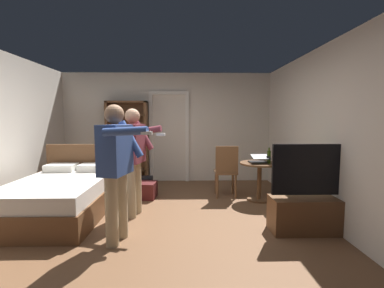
{
  "coord_description": "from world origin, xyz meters",
  "views": [
    {
      "loc": [
        0.44,
        -3.71,
        1.5
      ],
      "look_at": [
        0.53,
        0.27,
        1.12
      ],
      "focal_mm": 25.21,
      "sensor_mm": 36.0,
      "label": 1
    }
  ],
  "objects_px": {
    "bed": "(63,195)",
    "suitcase_small": "(139,184)",
    "bookshelf": "(128,139)",
    "laptop": "(259,160)",
    "bottle_on_table": "(269,157)",
    "person_blue_shirt": "(116,163)",
    "side_table": "(259,175)",
    "suitcase_dark": "(141,190)",
    "wooden_chair": "(226,169)",
    "tv_flatscreen": "(314,207)",
    "person_striped_shirt": "(134,155)"
  },
  "relations": [
    {
      "from": "bookshelf",
      "to": "wooden_chair",
      "type": "xyz_separation_m",
      "value": [
        2.11,
        -1.2,
        -0.48
      ]
    },
    {
      "from": "bed",
      "to": "person_striped_shirt",
      "type": "distance_m",
      "value": 1.3
    },
    {
      "from": "tv_flatscreen",
      "to": "wooden_chair",
      "type": "distance_m",
      "value": 1.87
    },
    {
      "from": "bed",
      "to": "bottle_on_table",
      "type": "relative_size",
      "value": 7.09
    },
    {
      "from": "suitcase_dark",
      "to": "suitcase_small",
      "type": "height_order",
      "value": "suitcase_small"
    },
    {
      "from": "bottle_on_table",
      "to": "suitcase_dark",
      "type": "height_order",
      "value": "bottle_on_table"
    },
    {
      "from": "person_blue_shirt",
      "to": "suitcase_small",
      "type": "bearing_deg",
      "value": 93.31
    },
    {
      "from": "bed",
      "to": "suitcase_small",
      "type": "relative_size",
      "value": 3.83
    },
    {
      "from": "bookshelf",
      "to": "wooden_chair",
      "type": "height_order",
      "value": "bookshelf"
    },
    {
      "from": "side_table",
      "to": "bed",
      "type": "bearing_deg",
      "value": -168.69
    },
    {
      "from": "bottle_on_table",
      "to": "suitcase_small",
      "type": "distance_m",
      "value": 2.63
    },
    {
      "from": "tv_flatscreen",
      "to": "person_blue_shirt",
      "type": "bearing_deg",
      "value": -174.82
    },
    {
      "from": "tv_flatscreen",
      "to": "person_striped_shirt",
      "type": "height_order",
      "value": "person_striped_shirt"
    },
    {
      "from": "suitcase_dark",
      "to": "person_striped_shirt",
      "type": "bearing_deg",
      "value": -79.62
    },
    {
      "from": "wooden_chair",
      "to": "tv_flatscreen",
      "type": "bearing_deg",
      "value": -60.17
    },
    {
      "from": "bookshelf",
      "to": "side_table",
      "type": "bearing_deg",
      "value": -27.92
    },
    {
      "from": "person_blue_shirt",
      "to": "bottle_on_table",
      "type": "bearing_deg",
      "value": 33.61
    },
    {
      "from": "tv_flatscreen",
      "to": "laptop",
      "type": "distance_m",
      "value": 1.46
    },
    {
      "from": "bed",
      "to": "bookshelf",
      "type": "distance_m",
      "value": 2.27
    },
    {
      "from": "tv_flatscreen",
      "to": "suitcase_dark",
      "type": "relative_size",
      "value": 2.03
    },
    {
      "from": "bottle_on_table",
      "to": "suitcase_small",
      "type": "bearing_deg",
      "value": 163.84
    },
    {
      "from": "person_striped_shirt",
      "to": "suitcase_small",
      "type": "distance_m",
      "value": 1.57
    },
    {
      "from": "side_table",
      "to": "suitcase_dark",
      "type": "xyz_separation_m",
      "value": [
        -2.2,
        0.19,
        -0.33
      ]
    },
    {
      "from": "suitcase_small",
      "to": "bed",
      "type": "bearing_deg",
      "value": -125.77
    },
    {
      "from": "tv_flatscreen",
      "to": "bottle_on_table",
      "type": "distance_m",
      "value": 1.41
    },
    {
      "from": "person_striped_shirt",
      "to": "tv_flatscreen",
      "type": "bearing_deg",
      "value": -15.16
    },
    {
      "from": "wooden_chair",
      "to": "suitcase_dark",
      "type": "distance_m",
      "value": 1.67
    },
    {
      "from": "side_table",
      "to": "tv_flatscreen",
      "type": "bearing_deg",
      "value": -76.12
    },
    {
      "from": "bed",
      "to": "bottle_on_table",
      "type": "xyz_separation_m",
      "value": [
        3.41,
        0.57,
        0.52
      ]
    },
    {
      "from": "wooden_chair",
      "to": "bookshelf",
      "type": "bearing_deg",
      "value": 150.28
    },
    {
      "from": "person_striped_shirt",
      "to": "suitcase_small",
      "type": "xyz_separation_m",
      "value": [
        -0.17,
        1.34,
        -0.8
      ]
    },
    {
      "from": "bed",
      "to": "tv_flatscreen",
      "type": "bearing_deg",
      "value": -11.51
    },
    {
      "from": "person_striped_shirt",
      "to": "bottle_on_table",
      "type": "bearing_deg",
      "value": 15.63
    },
    {
      "from": "bed",
      "to": "suitcase_small",
      "type": "height_order",
      "value": "bed"
    },
    {
      "from": "bed",
      "to": "bookshelf",
      "type": "bearing_deg",
      "value": 74.36
    },
    {
      "from": "laptop",
      "to": "person_blue_shirt",
      "type": "bearing_deg",
      "value": -143.75
    },
    {
      "from": "side_table",
      "to": "person_striped_shirt",
      "type": "relative_size",
      "value": 0.43
    },
    {
      "from": "laptop",
      "to": "bottle_on_table",
      "type": "height_order",
      "value": "bottle_on_table"
    },
    {
      "from": "bookshelf",
      "to": "laptop",
      "type": "distance_m",
      "value": 3.05
    },
    {
      "from": "tv_flatscreen",
      "to": "suitcase_small",
      "type": "distance_m",
      "value": 3.33
    },
    {
      "from": "person_striped_shirt",
      "to": "suitcase_dark",
      "type": "xyz_separation_m",
      "value": [
        -0.07,
        0.91,
        -0.8
      ]
    },
    {
      "from": "bottle_on_table",
      "to": "laptop",
      "type": "bearing_deg",
      "value": 167.47
    },
    {
      "from": "bookshelf",
      "to": "side_table",
      "type": "height_order",
      "value": "bookshelf"
    },
    {
      "from": "laptop",
      "to": "person_striped_shirt",
      "type": "bearing_deg",
      "value": -162.29
    },
    {
      "from": "bed",
      "to": "laptop",
      "type": "distance_m",
      "value": 3.33
    },
    {
      "from": "suitcase_small",
      "to": "person_blue_shirt",
      "type": "bearing_deg",
      "value": -85.47
    },
    {
      "from": "bottle_on_table",
      "to": "wooden_chair",
      "type": "distance_m",
      "value": 0.83
    },
    {
      "from": "bookshelf",
      "to": "laptop",
      "type": "relative_size",
      "value": 5.35
    },
    {
      "from": "laptop",
      "to": "wooden_chair",
      "type": "relative_size",
      "value": 0.36
    },
    {
      "from": "tv_flatscreen",
      "to": "side_table",
      "type": "bearing_deg",
      "value": 103.88
    }
  ]
}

